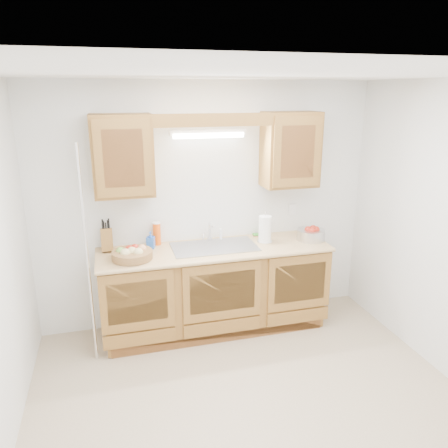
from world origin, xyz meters
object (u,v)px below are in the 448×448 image
object	(u,v)px
knife_block	(107,239)
paper_towel	(265,229)
fruit_basket	(132,254)
apple_bowl	(311,234)

from	to	relation	value
knife_block	paper_towel	world-z (taller)	paper_towel
knife_block	paper_towel	size ratio (longest dim) A/B	0.98
knife_block	paper_towel	xyz separation A→B (m)	(1.57, -0.17, 0.02)
fruit_basket	knife_block	xyz separation A→B (m)	(-0.22, 0.30, 0.06)
knife_block	fruit_basket	bearing A→B (deg)	-54.03
fruit_basket	knife_block	size ratio (longest dim) A/B	1.27
paper_towel	fruit_basket	bearing A→B (deg)	-174.61
fruit_basket	paper_towel	size ratio (longest dim) A/B	1.25
fruit_basket	paper_towel	xyz separation A→B (m)	(1.35, 0.13, 0.09)
paper_towel	apple_bowl	size ratio (longest dim) A/B	0.88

